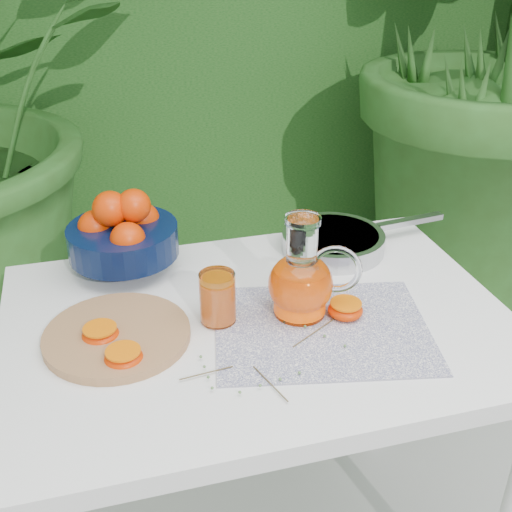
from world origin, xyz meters
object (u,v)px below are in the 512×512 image
object	(u,v)px
cutting_board	(117,335)
saute_pan	(335,241)
white_table	(259,351)
fruit_bowl	(122,233)
juice_pitcher	(302,281)

from	to	relation	value
cutting_board	saute_pan	xyz separation A→B (m)	(0.53, 0.23, 0.02)
white_table	fruit_bowl	bearing A→B (deg)	130.82
juice_pitcher	saute_pan	distance (m)	0.30
white_table	saute_pan	xyz separation A→B (m)	(0.25, 0.23, 0.11)
fruit_bowl	juice_pitcher	xyz separation A→B (m)	(0.32, -0.28, -0.01)
juice_pitcher	saute_pan	bearing A→B (deg)	55.26
cutting_board	juice_pitcher	xyz separation A→B (m)	(0.36, -0.01, 0.07)
white_table	cutting_board	bearing A→B (deg)	179.57
white_table	juice_pitcher	distance (m)	0.18
fruit_bowl	saute_pan	distance (m)	0.49
white_table	fruit_bowl	xyz separation A→B (m)	(-0.24, 0.27, 0.17)
white_table	cutting_board	distance (m)	0.29
cutting_board	saute_pan	bearing A→B (deg)	23.31
white_table	fruit_bowl	distance (m)	0.40
saute_pan	juice_pitcher	bearing A→B (deg)	-124.74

